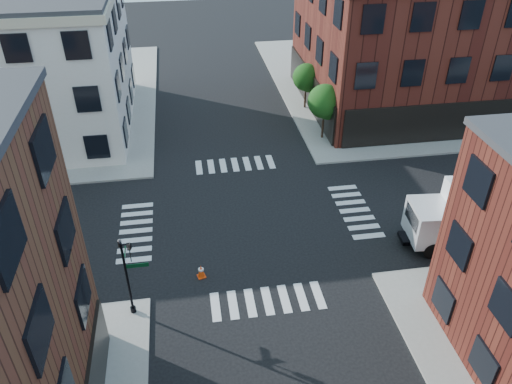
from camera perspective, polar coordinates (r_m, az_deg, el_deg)
The scene contains 8 objects.
ground at distance 31.62m, azimuth -0.88°, elevation -3.26°, with size 120.00×120.00×0.00m, color black.
sidewalk_ne at distance 55.43m, azimuth 18.29°, elevation 12.10°, with size 30.00×30.00×0.15m, color gray.
building_ne at distance 49.23m, azimuth 21.46°, elevation 16.22°, with size 25.00×16.00×12.00m, color #3F140F.
tree_near at distance 39.95m, azimuth 7.95°, elevation 10.04°, with size 2.69×2.69×4.49m.
tree_far at distance 45.40m, azimuth 5.85°, elevation 12.75°, with size 2.43×2.43×4.07m.
signal_pole at distance 24.68m, azimuth -14.46°, elevation -8.57°, with size 1.29×1.24×4.60m.
box_truck at distance 31.61m, azimuth 24.88°, elevation -2.35°, with size 8.83×3.36×3.92m.
traffic_cone at distance 27.62m, azimuth -6.29°, elevation -9.00°, with size 0.52×0.52×0.79m.
Camera 1 is at (-3.43, -24.99, 19.07)m, focal length 35.00 mm.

